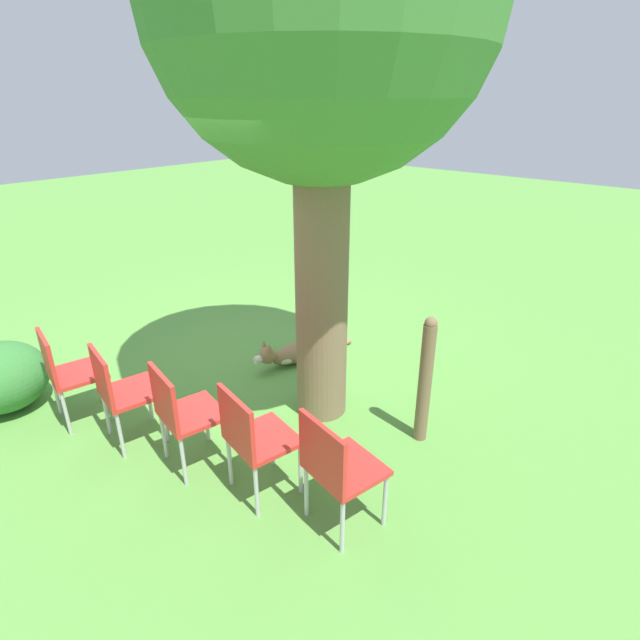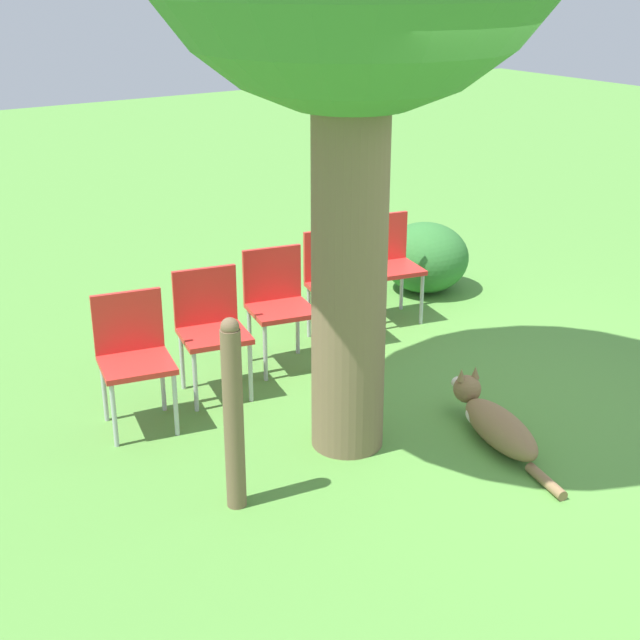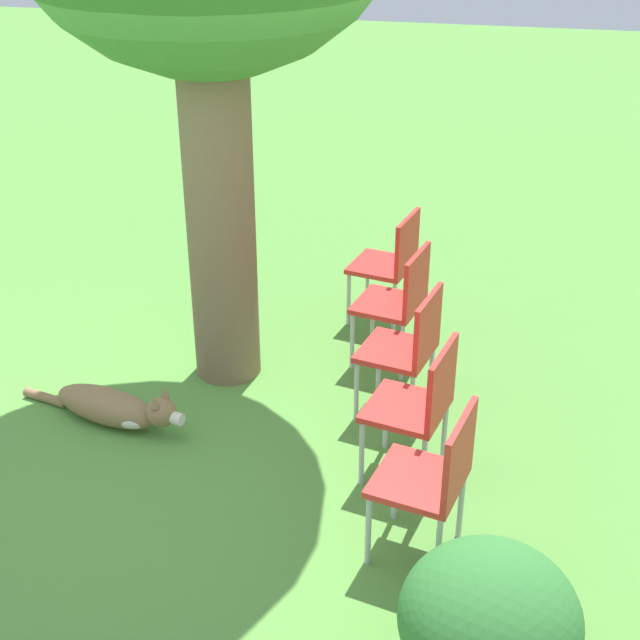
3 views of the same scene
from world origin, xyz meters
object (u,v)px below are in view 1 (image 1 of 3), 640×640
at_px(red_chair_0, 67,370).
at_px(dog, 296,352).
at_px(red_chair_2, 182,410).
at_px(red_chair_4, 336,465).
at_px(fence_post, 425,380).
at_px(oak_tree, 322,8).
at_px(red_chair_3, 253,436).
at_px(red_chair_1, 120,389).

bearing_deg(red_chair_0, dog, -8.03).
height_order(red_chair_2, red_chair_4, same).
bearing_deg(dog, red_chair_0, -6.58).
distance_m(dog, red_chair_4, 2.30).
xyz_separation_m(red_chair_0, red_chair_4, (-0.59, 2.48, 0.00)).
distance_m(fence_post, red_chair_0, 3.00).
height_order(oak_tree, red_chair_4, oak_tree).
xyz_separation_m(fence_post, red_chair_3, (1.34, -0.55, -0.05)).
height_order(red_chair_0, red_chair_2, same).
relative_size(red_chair_2, red_chair_4, 1.00).
height_order(red_chair_3, red_chair_4, same).
relative_size(red_chair_0, red_chair_1, 1.00).
xyz_separation_m(oak_tree, dog, (-0.48, -0.78, -3.03)).
bearing_deg(oak_tree, dog, -121.56).
bearing_deg(red_chair_3, red_chair_4, -64.92).
distance_m(red_chair_0, red_chair_4, 2.55).
relative_size(fence_post, red_chair_1, 1.29).
bearing_deg(dog, red_chair_3, 48.45).
height_order(oak_tree, red_chair_2, oak_tree).
relative_size(red_chair_1, red_chair_3, 1.00).
relative_size(fence_post, red_chair_2, 1.29).
xyz_separation_m(oak_tree, red_chair_3, (1.11, 0.35, -2.65)).
bearing_deg(fence_post, dog, -98.66).
xyz_separation_m(red_chair_0, red_chair_3, (-0.44, 1.86, 0.00)).
bearing_deg(red_chair_1, red_chair_3, -64.92).
distance_m(red_chair_1, red_chair_3, 1.27).
bearing_deg(oak_tree, red_chair_3, 17.40).
relative_size(dog, red_chair_2, 1.42).
bearing_deg(red_chair_2, red_chair_4, -64.92).
bearing_deg(red_chair_0, red_chair_1, -64.92).
height_order(dog, fence_post, fence_post).
relative_size(oak_tree, red_chair_1, 5.16).
bearing_deg(dog, red_chair_1, 9.79).
distance_m(red_chair_0, red_chair_3, 1.91).
xyz_separation_m(red_chair_0, red_chair_2, (-0.30, 1.24, 0.00)).
bearing_deg(red_chair_4, red_chair_0, 115.08).
height_order(red_chair_1, red_chair_4, same).
bearing_deg(red_chair_3, red_chair_2, 115.08).
distance_m(dog, red_chair_1, 1.93).
distance_m(oak_tree, red_chair_4, 2.98).
relative_size(oak_tree, fence_post, 4.01).
distance_m(dog, fence_post, 1.76).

